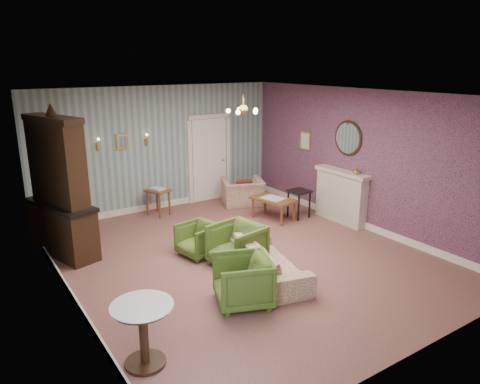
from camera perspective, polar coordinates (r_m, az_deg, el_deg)
floor at (r=8.31m, az=0.38°, el=-8.16°), size 7.00×7.00×0.00m
ceiling at (r=7.59m, az=0.42°, el=12.21°), size 7.00×7.00×0.00m
wall_back at (r=10.84m, az=-10.05°, el=5.42°), size 6.00×0.00×6.00m
wall_front at (r=5.44m, az=21.63°, el=-6.31°), size 6.00×0.00×6.00m
wall_left at (r=6.70m, az=-21.42°, el=-2.13°), size 0.00×7.00×7.00m
wall_right at (r=9.78m, az=15.17°, el=3.95°), size 0.00×7.00×7.00m
wall_right_floral at (r=9.77m, az=15.11°, el=3.95°), size 0.00×7.00×7.00m
door at (r=11.45m, az=-3.91°, el=4.30°), size 1.12×0.12×2.16m
olive_chair_a at (r=6.65m, az=0.34°, el=-10.87°), size 0.96×0.99×0.80m
olive_chair_b at (r=7.83m, az=-0.40°, el=-6.48°), size 0.88×0.92×0.82m
olive_chair_c at (r=8.30m, az=-5.26°, el=-5.78°), size 0.72×0.75×0.67m
sofa_chintz at (r=7.48m, az=3.71°, el=-7.96°), size 0.98×1.97×0.74m
wingback_chair at (r=11.11m, az=0.32°, el=0.52°), size 1.15×0.96×0.86m
dresser at (r=8.62m, az=-21.97°, el=1.01°), size 0.99×1.70×2.69m
fireplace at (r=10.15m, az=12.60°, el=-0.51°), size 0.30×1.40×1.16m
mantel_vase at (r=9.71m, az=14.45°, el=2.61°), size 0.15×0.15×0.15m
oval_mirror at (r=9.94m, az=13.46°, el=6.61°), size 0.04×0.76×0.84m
framed_print at (r=10.94m, az=8.25°, el=6.40°), size 0.04×0.34×0.42m
coffee_table at (r=10.14m, az=4.19°, el=-2.11°), size 0.75×1.08×0.50m
side_table_black at (r=10.31m, az=7.42°, el=-1.49°), size 0.45×0.45×0.64m
pedestal_table at (r=5.57m, az=-12.04°, el=-17.18°), size 0.77×0.77×0.79m
nesting_table at (r=10.54m, az=-10.27°, el=-1.16°), size 0.56×0.62×0.67m
gilt_mirror_back at (r=10.44m, az=-14.57°, el=6.14°), size 0.28×0.06×0.36m
sconce_left at (r=10.26m, az=-17.43°, el=5.74°), size 0.16×0.12×0.30m
sconce_right at (r=10.61m, az=-11.72°, el=6.47°), size 0.16×0.12×0.30m
chandelier at (r=7.62m, az=0.42°, el=10.18°), size 0.56×0.56×0.36m
burgundy_cushion at (r=10.95m, az=0.54°, el=0.57°), size 0.41×0.28×0.39m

